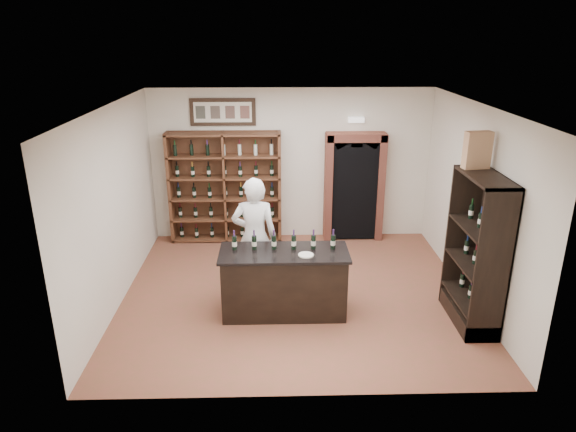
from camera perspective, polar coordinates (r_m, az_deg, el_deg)
The scene contains 20 objects.
floor at distance 8.43m, azimuth 0.86°, elevation -8.51°, with size 5.50×5.50×0.00m, color brown.
ceiling at distance 7.48m, azimuth 0.98°, elevation 12.13°, with size 5.50×5.50×0.00m, color white.
wall_back at distance 10.22m, azimuth 0.32°, elevation 5.70°, with size 5.50×0.04×3.00m, color silver.
wall_left at distance 8.19m, azimuth -18.70°, elevation 0.96°, with size 0.04×5.00×3.00m, color silver.
wall_right at distance 8.40m, azimuth 20.01°, elevation 1.28°, with size 0.04×5.00×3.00m, color silver.
wine_shelf at distance 10.21m, azimuth -6.97°, elevation 3.21°, with size 2.20×0.38×2.20m.
framed_picture at distance 10.03m, azimuth -7.25°, elevation 11.39°, with size 1.25×0.04×0.52m, color black.
arched_doorway at distance 10.27m, azimuth 7.35°, elevation 3.51°, with size 1.17×0.35×2.17m.
emergency_light at distance 10.08m, azimuth 7.59°, elevation 10.56°, with size 0.30×0.10×0.10m, color white.
tasting_counter at distance 7.66m, azimuth -0.44°, elevation -7.42°, with size 1.88×0.78×1.00m.
counter_bottle_0 at distance 7.51m, azimuth -5.97°, elevation -2.97°, with size 0.07×0.07×0.30m.
counter_bottle_1 at distance 7.49m, azimuth -3.78°, elevation -2.95°, with size 0.07×0.07×0.30m.
counter_bottle_2 at distance 7.48m, azimuth -1.57°, elevation -2.94°, with size 0.07×0.07×0.30m.
counter_bottle_3 at distance 7.49m, azimuth 0.64°, elevation -2.91°, with size 0.07×0.07×0.30m.
counter_bottle_4 at distance 7.50m, azimuth 2.84°, elevation -2.89°, with size 0.07×0.07×0.30m.
counter_bottle_5 at distance 7.53m, azimuth 5.03°, elevation -2.86°, with size 0.07×0.07×0.30m.
side_cabinet at distance 7.81m, azimuth 20.12°, elevation -6.04°, with size 0.48×1.20×2.20m.
shopkeeper at distance 8.05m, azimuth -3.74°, elevation -2.36°, with size 0.71×0.46×1.94m, color white.
plate at distance 7.31m, azimuth 2.00°, elevation -4.36°, with size 0.22×0.22×0.02m, color beige.
wine_crate at distance 7.60m, azimuth 20.29°, elevation 6.88°, with size 0.37×0.15×0.52m, color #A47756.
Camera 1 is at (-0.33, -7.40, 4.02)m, focal length 32.00 mm.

